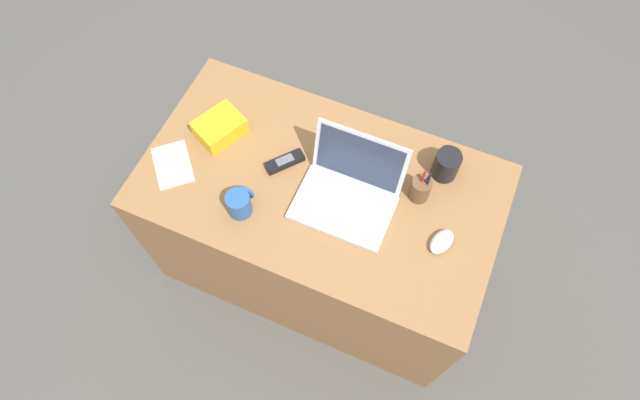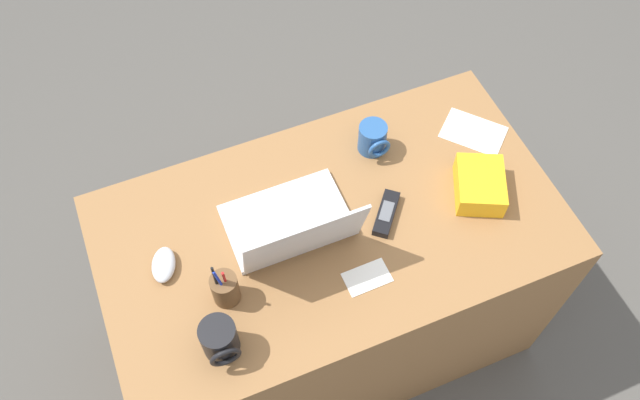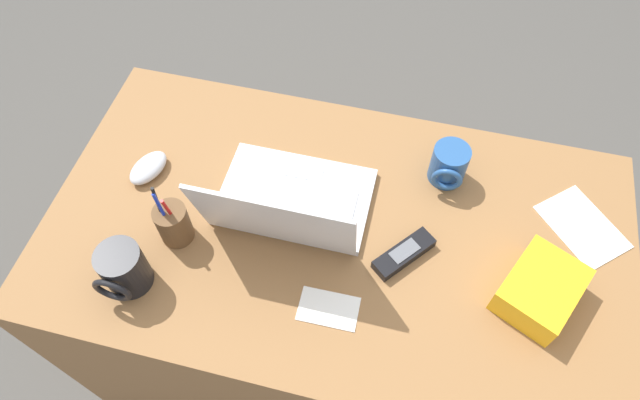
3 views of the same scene
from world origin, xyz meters
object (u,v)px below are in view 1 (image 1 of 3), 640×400
(computer_mouse, at_px, (442,242))
(cordless_phone, at_px, (285,162))
(pen_holder, at_px, (420,189))
(snack_bag, at_px, (220,127))
(laptop, at_px, (348,192))
(coffee_mug_white, at_px, (447,164))
(coffee_mug_tall, at_px, (239,203))

(computer_mouse, xyz_separation_m, cordless_phone, (-0.60, 0.08, -0.00))
(pen_holder, bearing_deg, cordless_phone, -172.35)
(pen_holder, height_order, snack_bag, pen_holder)
(laptop, distance_m, snack_bag, 0.53)
(coffee_mug_white, bearing_deg, cordless_phone, -160.37)
(pen_holder, bearing_deg, coffee_mug_tall, -151.82)
(computer_mouse, height_order, cordless_phone, computer_mouse)
(computer_mouse, distance_m, cordless_phone, 0.61)
(cordless_phone, height_order, snack_bag, snack_bag)
(computer_mouse, bearing_deg, snack_bag, -167.80)
(coffee_mug_white, bearing_deg, computer_mouse, -74.57)
(coffee_mug_tall, xyz_separation_m, snack_bag, (-0.21, 0.25, -0.01))
(computer_mouse, distance_m, snack_bag, 0.88)
(laptop, bearing_deg, coffee_mug_tall, -149.97)
(computer_mouse, bearing_deg, laptop, -167.05)
(laptop, distance_m, pen_holder, 0.24)
(computer_mouse, bearing_deg, coffee_mug_white, 124.33)
(pen_holder, bearing_deg, snack_bag, -177.11)
(laptop, distance_m, cordless_phone, 0.26)
(snack_bag, bearing_deg, laptop, -7.20)
(laptop, xyz_separation_m, snack_bag, (-0.53, 0.07, -0.01))
(coffee_mug_tall, distance_m, cordless_phone, 0.23)
(coffee_mug_white, height_order, snack_bag, coffee_mug_white)
(laptop, height_order, coffee_mug_white, laptop)
(computer_mouse, relative_size, coffee_mug_tall, 1.11)
(coffee_mug_white, relative_size, snack_bag, 0.66)
(coffee_mug_white, height_order, coffee_mug_tall, coffee_mug_white)
(computer_mouse, xyz_separation_m, coffee_mug_white, (-0.07, 0.27, 0.04))
(laptop, relative_size, pen_holder, 1.95)
(coffee_mug_tall, relative_size, snack_bag, 0.56)
(computer_mouse, distance_m, coffee_mug_white, 0.28)
(coffee_mug_tall, relative_size, cordless_phone, 0.69)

